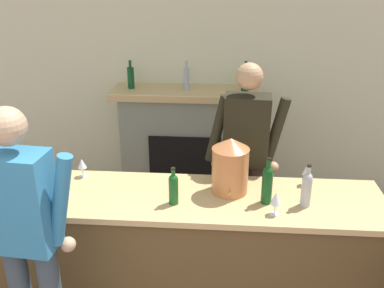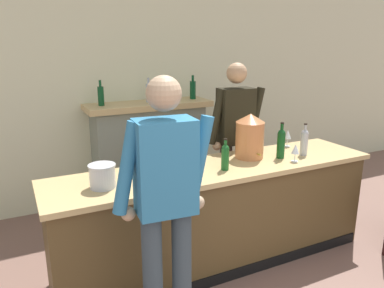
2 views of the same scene
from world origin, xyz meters
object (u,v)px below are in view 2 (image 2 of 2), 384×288
(wine_bottle_port_short, at_px, (304,141))
(wine_bottle_cabernet_heavy, at_px, (281,142))
(person_bartender, at_px, (235,139))
(ice_bucket_steel, at_px, (102,176))
(wine_glass_front_left, at_px, (288,135))
(wine_glass_mid_counter, at_px, (126,159))
(copper_dispenser, at_px, (250,136))
(fireplace_stone, at_px, (150,152))
(wine_glass_near_bucket, at_px, (295,150))
(wine_bottle_merlot_tall, at_px, (225,156))
(person_customer, at_px, (166,206))

(wine_bottle_port_short, relative_size, wine_bottle_cabernet_heavy, 0.91)
(person_bartender, xyz_separation_m, ice_bucket_steel, (-1.54, -0.59, 0.04))
(wine_bottle_port_short, xyz_separation_m, wine_glass_front_left, (0.06, 0.30, -0.01))
(person_bartender, bearing_deg, wine_glass_mid_counter, -166.70)
(wine_glass_mid_counter, relative_size, wine_glass_front_left, 0.84)
(copper_dispenser, relative_size, ice_bucket_steel, 2.06)
(fireplace_stone, relative_size, wine_glass_front_left, 8.92)
(copper_dispenser, relative_size, wine_glass_near_bucket, 2.55)
(wine_bottle_port_short, xyz_separation_m, wine_bottle_merlot_tall, (-0.90, -0.04, -0.02))
(wine_glass_mid_counter, height_order, wine_glass_near_bucket, wine_glass_near_bucket)
(wine_glass_near_bucket, relative_size, wine_glass_front_left, 0.92)
(wine_bottle_port_short, bearing_deg, wine_glass_near_bucket, -149.65)
(wine_glass_near_bucket, bearing_deg, wine_bottle_port_short, 30.35)
(copper_dispenser, height_order, wine_glass_mid_counter, copper_dispenser)
(person_customer, relative_size, copper_dispenser, 4.34)
(person_customer, height_order, wine_bottle_merlot_tall, person_customer)
(copper_dispenser, distance_m, wine_glass_mid_counter, 1.15)
(person_bartender, height_order, wine_bottle_merlot_tall, person_bartender)
(ice_bucket_steel, xyz_separation_m, wine_glass_front_left, (1.98, 0.28, 0.03))
(person_customer, bearing_deg, wine_glass_front_left, 27.98)
(fireplace_stone, distance_m, wine_bottle_cabernet_heavy, 1.85)
(wine_glass_front_left, bearing_deg, copper_dispenser, -166.19)
(wine_bottle_cabernet_heavy, xyz_separation_m, wine_glass_mid_counter, (-1.39, 0.29, -0.05))
(wine_glass_mid_counter, bearing_deg, copper_dispenser, -7.46)
(person_customer, height_order, wine_glass_near_bucket, person_customer)
(wine_bottle_cabernet_heavy, bearing_deg, copper_dispenser, 150.84)
(fireplace_stone, xyz_separation_m, copper_dispenser, (0.45, -1.51, 0.50))
(wine_bottle_merlot_tall, distance_m, wine_glass_front_left, 1.02)
(person_bartender, xyz_separation_m, wine_glass_near_bucket, (0.17, -0.74, 0.06))
(person_customer, distance_m, wine_glass_front_left, 1.97)
(wine_bottle_cabernet_heavy, bearing_deg, wine_glass_near_bucket, -72.98)
(wine_glass_front_left, bearing_deg, ice_bucket_steel, -171.91)
(wine_glass_near_bucket, bearing_deg, wine_bottle_merlot_tall, 172.55)
(copper_dispenser, relative_size, wine_glass_mid_counter, 2.78)
(person_customer, height_order, wine_bottle_cabernet_heavy, person_customer)
(wine_bottle_cabernet_heavy, bearing_deg, ice_bucket_steel, 179.99)
(copper_dispenser, distance_m, wine_glass_near_bucket, 0.43)
(wine_bottle_merlot_tall, bearing_deg, person_customer, -143.27)
(person_bartender, bearing_deg, wine_bottle_cabernet_heavy, -78.14)
(person_bartender, bearing_deg, ice_bucket_steel, -159.04)
(person_customer, relative_size, wine_bottle_cabernet_heavy, 5.32)
(wine_bottle_cabernet_heavy, relative_size, wine_glass_front_left, 1.92)
(wine_bottle_cabernet_heavy, bearing_deg, person_customer, -155.68)
(fireplace_stone, relative_size, wine_glass_mid_counter, 10.57)
(wine_bottle_cabernet_heavy, height_order, wine_glass_front_left, wine_bottle_cabernet_heavy)
(wine_bottle_merlot_tall, height_order, wine_glass_front_left, wine_bottle_merlot_tall)
(copper_dispenser, bearing_deg, fireplace_stone, 106.49)
(fireplace_stone, distance_m, wine_glass_near_bucket, 1.99)
(fireplace_stone, distance_m, wine_glass_front_left, 1.76)
(wine_glass_near_bucket, bearing_deg, wine_bottle_cabernet_heavy, 107.02)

